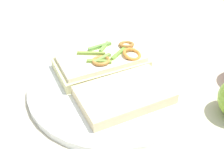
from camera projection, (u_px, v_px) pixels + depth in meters
The scene contains 4 objects.
ground_plane at pixel (112, 89), 0.60m from camera, with size 2.00×2.00×0.00m, color beige.
plate at pixel (112, 86), 0.59m from camera, with size 0.32×0.32×0.01m, color white.
sandwich at pixel (102, 62), 0.62m from camera, with size 0.20×0.19×0.04m.
bread_slice_side at pixel (124, 95), 0.55m from camera, with size 0.16×0.10×0.02m, color beige.
Camera 1 is at (-0.12, 0.44, 0.39)m, focal length 49.70 mm.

